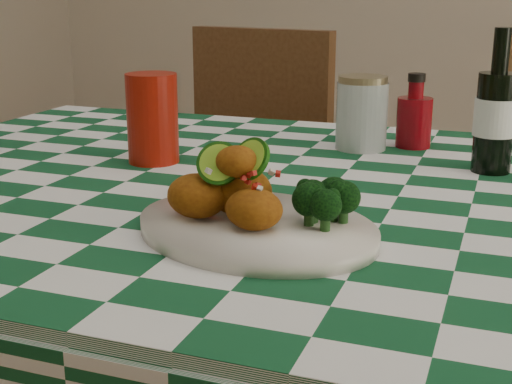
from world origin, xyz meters
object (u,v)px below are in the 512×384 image
at_px(fried_chicken_pile, 240,183).
at_px(beer_bottle, 497,101).
at_px(plate, 256,228).
at_px(ketchup_bottle, 415,111).
at_px(wooden_chair_left, 223,213).
at_px(red_tumbler, 152,118).
at_px(mason_jar, 362,113).

height_order(fried_chicken_pile, beer_bottle, beer_bottle).
xyz_separation_m(plate, ketchup_bottle, (0.11, 0.57, 0.06)).
height_order(fried_chicken_pile, ketchup_bottle, ketchup_bottle).
xyz_separation_m(ketchup_bottle, beer_bottle, (0.15, -0.14, 0.05)).
bearing_deg(ketchup_bottle, wooden_chair_left, 145.83).
distance_m(red_tumbler, wooden_chair_left, 0.76).
bearing_deg(mason_jar, red_tumbler, -144.24).
distance_m(plate, red_tumbler, 0.42).
relative_size(red_tumbler, beer_bottle, 0.66).
distance_m(fried_chicken_pile, wooden_chair_left, 1.09).
bearing_deg(red_tumbler, ketchup_bottle, 34.36).
distance_m(plate, ketchup_bottle, 0.58).
relative_size(plate, fried_chicken_pile, 2.19).
xyz_separation_m(plate, wooden_chair_left, (-0.44, 0.94, -0.31)).
bearing_deg(mason_jar, fried_chicken_pile, -94.23).
distance_m(red_tumbler, mason_jar, 0.38).
relative_size(fried_chicken_pile, wooden_chair_left, 0.15).
height_order(red_tumbler, wooden_chair_left, wooden_chair_left).
relative_size(ketchup_bottle, beer_bottle, 0.60).
relative_size(plate, ketchup_bottle, 2.28).
distance_m(red_tumbler, ketchup_bottle, 0.49).
xyz_separation_m(plate, red_tumbler, (-0.29, 0.29, 0.07)).
distance_m(beer_bottle, wooden_chair_left, 0.96).
bearing_deg(mason_jar, wooden_chair_left, 137.41).
xyz_separation_m(mason_jar, wooden_chair_left, (-0.46, 0.42, -0.37)).
xyz_separation_m(ketchup_bottle, mason_jar, (-0.09, -0.05, -0.00)).
distance_m(mason_jar, wooden_chair_left, 0.72).
xyz_separation_m(fried_chicken_pile, wooden_chair_left, (-0.42, 0.94, -0.37)).
bearing_deg(plate, mason_jar, 88.05).
distance_m(plate, beer_bottle, 0.50).
xyz_separation_m(red_tumbler, mason_jar, (0.31, 0.22, -0.01)).
bearing_deg(wooden_chair_left, ketchup_bottle, -22.96).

